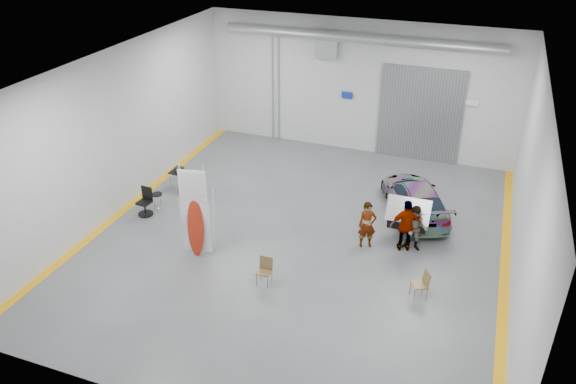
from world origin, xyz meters
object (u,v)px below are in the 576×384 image
(person_c, at_px, (406,226))
(office_chair, at_px, (145,203))
(person_a, at_px, (367,225))
(surfboard_display, at_px, (194,219))
(work_table, at_px, (183,172))
(folding_chair_near, at_px, (264,276))
(folding_chair_far, at_px, (419,290))
(sedan_car, at_px, (415,198))
(shop_stool, at_px, (158,203))
(person_b, at_px, (415,229))

(person_c, bearing_deg, office_chair, -12.62)
(person_a, distance_m, surfboard_display, 5.76)
(work_table, xyz_separation_m, office_chair, (-0.34, -2.25, -0.28))
(surfboard_display, distance_m, folding_chair_near, 3.03)
(folding_chair_far, bearing_deg, folding_chair_near, -105.26)
(sedan_car, xyz_separation_m, folding_chair_near, (-3.63, -5.97, -0.35))
(person_a, bearing_deg, folding_chair_far, -69.40)
(sedan_car, bearing_deg, shop_stool, -4.97)
(folding_chair_near, distance_m, work_table, 7.16)
(person_a, xyz_separation_m, folding_chair_far, (2.10, -2.16, -0.55))
(sedan_car, xyz_separation_m, folding_chair_far, (0.93, -4.99, -0.34))
(sedan_car, xyz_separation_m, office_chair, (-9.40, -3.57, -0.17))
(person_b, bearing_deg, office_chair, -173.96)
(folding_chair_far, relative_size, shop_stool, 1.20)
(person_c, height_order, folding_chair_far, person_c)
(sedan_car, xyz_separation_m, surfboard_display, (-6.38, -5.25, 0.71))
(person_a, relative_size, office_chair, 1.58)
(person_b, relative_size, folding_chair_near, 1.85)
(folding_chair_near, bearing_deg, office_chair, 156.29)
(person_c, bearing_deg, surfboard_display, 3.80)
(sedan_car, distance_m, person_a, 3.07)
(work_table, height_order, office_chair, office_chair)
(person_c, bearing_deg, person_a, -7.75)
(person_b, xyz_separation_m, folding_chair_far, (0.55, -2.51, -0.53))
(person_a, height_order, folding_chair_near, person_a)
(person_a, distance_m, person_b, 1.59)
(person_a, relative_size, folding_chair_far, 1.80)
(person_a, xyz_separation_m, person_c, (1.27, 0.24, 0.10))
(sedan_car, relative_size, person_b, 2.65)
(sedan_car, xyz_separation_m, person_a, (-1.18, -2.83, 0.21))
(person_c, height_order, folding_chair_near, person_c)
(person_c, distance_m, work_table, 9.24)
(folding_chair_far, height_order, office_chair, office_chair)
(sedan_car, xyz_separation_m, work_table, (-9.06, -1.33, 0.12))
(person_c, distance_m, office_chair, 9.56)
(person_c, height_order, work_table, person_c)
(person_a, relative_size, folding_chair_near, 1.88)
(person_a, bearing_deg, shop_stool, 159.66)
(folding_chair_near, bearing_deg, person_b, 39.83)
(person_a, xyz_separation_m, folding_chair_near, (-2.46, -3.14, -0.56))
(work_table, bearing_deg, person_b, -6.99)
(sedan_car, height_order, person_a, person_a)
(person_c, bearing_deg, person_b, -179.31)
(sedan_car, relative_size, folding_chair_near, 4.90)
(shop_stool, bearing_deg, person_b, 4.79)
(person_b, bearing_deg, shop_stool, -175.52)
(person_a, distance_m, work_table, 8.03)
(person_c, distance_m, surfboard_display, 7.01)
(folding_chair_near, height_order, shop_stool, folding_chair_near)
(person_b, bearing_deg, person_a, -167.89)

